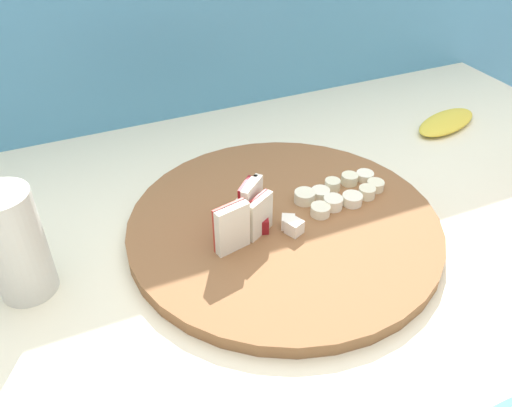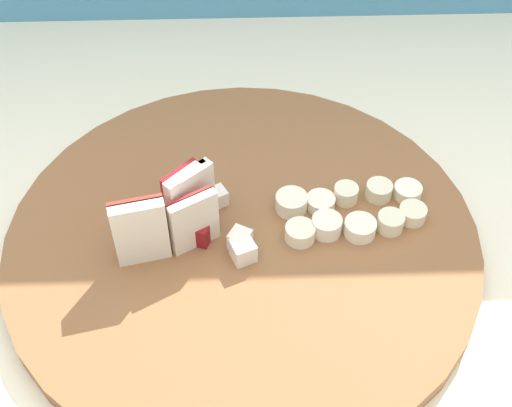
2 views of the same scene
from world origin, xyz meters
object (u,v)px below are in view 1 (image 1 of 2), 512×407
(apple_wedge_fan, at_px, (246,214))
(small_jar, at_px, (15,245))
(banana_slice_rows, at_px, (340,193))
(apple_dice_pile, at_px, (269,218))
(banana_peel, at_px, (446,122))
(cutting_board, at_px, (284,226))

(apple_wedge_fan, height_order, small_jar, small_jar)
(apple_wedge_fan, xyz_separation_m, banana_slice_rows, (0.15, 0.02, -0.02))
(apple_dice_pile, height_order, small_jar, small_jar)
(apple_wedge_fan, distance_m, apple_dice_pile, 0.04)
(banana_peel, bearing_deg, banana_slice_rows, -156.50)
(banana_peel, bearing_deg, cutting_board, -159.73)
(apple_wedge_fan, bearing_deg, banana_peel, 18.46)
(banana_slice_rows, bearing_deg, small_jar, 178.49)
(banana_slice_rows, bearing_deg, cutting_board, -171.04)
(apple_dice_pile, xyz_separation_m, banana_peel, (0.42, 0.15, -0.02))
(cutting_board, height_order, small_jar, small_jar)
(cutting_board, xyz_separation_m, banana_peel, (0.40, 0.15, -0.00))
(apple_dice_pile, distance_m, small_jar, 0.30)
(banana_slice_rows, relative_size, small_jar, 0.99)
(cutting_board, distance_m, banana_slice_rows, 0.10)
(banana_slice_rows, distance_m, small_jar, 0.42)
(apple_dice_pile, xyz_separation_m, small_jar, (-0.30, 0.02, 0.04))
(cutting_board, relative_size, banana_slice_rows, 3.07)
(apple_wedge_fan, bearing_deg, apple_dice_pile, 10.31)
(banana_peel, bearing_deg, small_jar, -170.40)
(banana_slice_rows, xyz_separation_m, small_jar, (-0.42, 0.01, 0.04))
(apple_wedge_fan, relative_size, banana_slice_rows, 0.65)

